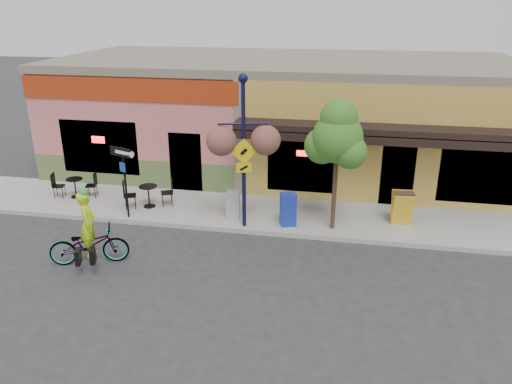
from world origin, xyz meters
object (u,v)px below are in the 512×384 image
cyclist_rider (89,232)px  lamp_post (244,154)px  newspaper_box_blue (288,209)px  one_way_sign (125,183)px  bicycle (89,245)px  newspaper_box_grey (233,205)px  street_tree (336,166)px  building (284,113)px

cyclist_rider → lamp_post: (3.61, 2.81, 1.56)m
newspaper_box_blue → one_way_sign: bearing=166.2°
lamp_post → one_way_sign: lamp_post is taller
cyclist_rider → lamp_post: lamp_post is taller
bicycle → lamp_post: (3.66, 2.81, 1.93)m
one_way_sign → newspaper_box_grey: bearing=29.8°
cyclist_rider → street_tree: 7.15m
cyclist_rider → one_way_sign: 2.80m
bicycle → newspaper_box_blue: (4.98, 3.12, 0.12)m
one_way_sign → street_tree: 6.55m
one_way_sign → newspaper_box_blue: one_way_sign is taller
lamp_post → newspaper_box_grey: bearing=117.8°
building → lamp_post: (-0.28, -6.72, 0.22)m
building → lamp_post: bearing=-92.4°
lamp_post → street_tree: size_ratio=1.16×
lamp_post → newspaper_box_grey: 2.01m
bicycle → lamp_post: 5.00m
lamp_post → one_way_sign: (-3.80, -0.05, -1.16)m
bicycle → newspaper_box_blue: newspaper_box_blue is taller
bicycle → building: bearing=-42.7°
building → newspaper_box_blue: building is taller
lamp_post → newspaper_box_blue: size_ratio=4.50×
cyclist_rider → building: bearing=-42.5°
building → newspaper_box_grey: 6.46m
one_way_sign → street_tree: size_ratio=0.58×
cyclist_rider → newspaper_box_blue: bearing=-77.8°
cyclist_rider → newspaper_box_grey: (3.14, 3.33, -0.32)m
newspaper_box_grey → bicycle: bearing=-140.8°
bicycle → street_tree: bearing=-83.9°
one_way_sign → cyclist_rider: bearing=-66.0°
cyclist_rider → newspaper_box_grey: cyclist_rider is taller
newspaper_box_blue → newspaper_box_grey: size_ratio=1.16×
lamp_post → street_tree: lamp_post is taller
cyclist_rider → street_tree: (6.30, 3.14, 1.24)m
newspaper_box_blue → newspaper_box_grey: bearing=155.6°
cyclist_rider → lamp_post: bearing=-72.4°
bicycle → lamp_post: bearing=-72.7°
lamp_post → cyclist_rider: bearing=-156.7°
newspaper_box_blue → newspaper_box_grey: 1.81m
bicycle → cyclist_rider: bearing=-110.2°
one_way_sign → lamp_post: bearing=20.8°
cyclist_rider → bicycle: bearing=69.8°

